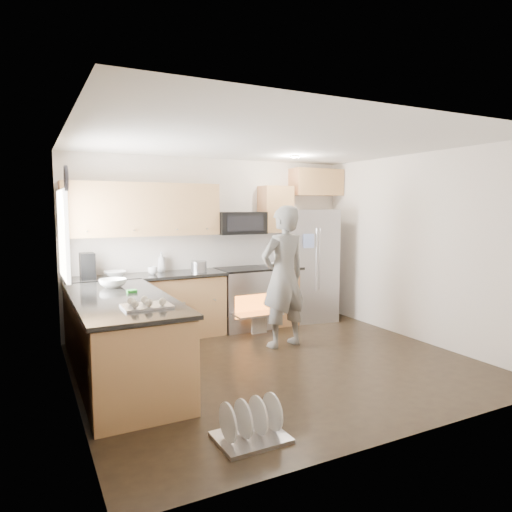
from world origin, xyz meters
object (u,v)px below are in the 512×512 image
person (283,277)px  dish_rack (251,428)px  refrigerator (306,265)px  stove_range (243,284)px

person → dish_rack: person is taller
person → dish_rack: size_ratio=3.32×
refrigerator → dish_rack: (-2.58, -3.16, -0.82)m
refrigerator → person: bearing=-124.1°
stove_range → person: 1.14m
refrigerator → stove_range: bearing=-169.6°
person → dish_rack: 2.68m
person → refrigerator: bearing=-141.9°
stove_range → refrigerator: refrigerator is taller
stove_range → person: person is taller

